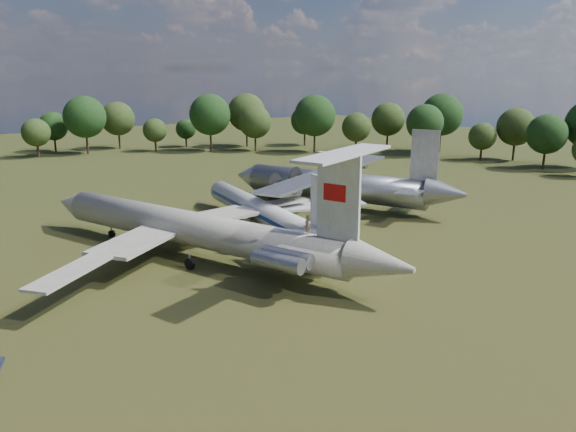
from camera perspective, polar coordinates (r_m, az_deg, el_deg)
ground at (r=59.92m, az=-11.63°, el=-5.61°), size 300.00×300.00×0.00m
il62_airliner at (r=63.07m, az=-9.45°, el=-1.95°), size 57.02×64.38×5.25m
tu104_jet at (r=72.68m, az=-2.63°, el=-0.01°), size 35.90×44.63×4.08m
an12_transport at (r=86.14m, az=4.81°, el=2.75°), size 50.26×52.43×5.39m
person_on_il62 at (r=53.39m, az=1.98°, el=-0.86°), size 0.77×0.60×1.85m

